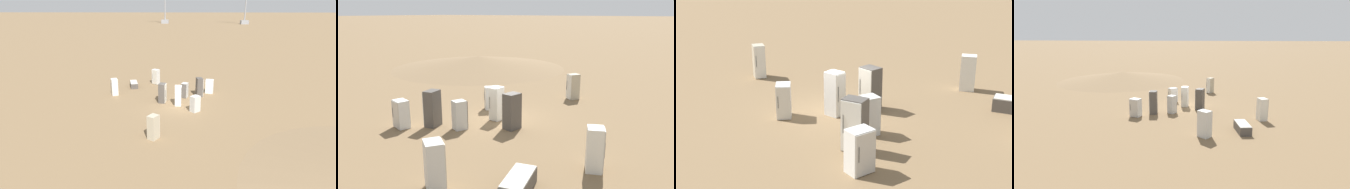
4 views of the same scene
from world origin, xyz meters
TOP-DOWN VIEW (x-y plane):
  - ground_plane at (0.00, 0.00)m, footprint 1000.00×1000.00m
  - dirt_mound at (-12.10, 12.91)m, footprint 18.03×18.03m
  - discarded_fridge_0 at (-0.16, -0.11)m, footprint 0.58×0.71m
  - discarded_fridge_1 at (6.39, -2.86)m, footprint 0.85×0.88m
  - discarded_fridge_2 at (-2.29, -2.82)m, footprint 0.75×0.89m
  - discarded_fridge_3 at (-1.65, 1.35)m, footprint 0.96×0.96m
  - discarded_fridge_4 at (-3.43, -3.92)m, footprint 0.92×0.80m
  - discarded_fridge_5 at (4.90, -5.78)m, footprint 1.21×1.96m
  - discarded_fridge_6 at (2.52, -7.20)m, footprint 0.96×0.93m
  - discarded_fridge_7 at (-0.81, -2.37)m, footprint 0.75×0.81m
  - discarded_fridge_8 at (1.32, -0.82)m, footprint 0.77×0.88m
  - discarded_fridge_9 at (1.47, 6.46)m, footprint 0.86×0.92m

SIDE VIEW (x-z plane):
  - ground_plane at x=0.00m, z-range 0.00..0.00m
  - discarded_fridge_5 at x=4.90m, z-range 0.00..0.61m
  - dirt_mound at x=-12.10m, z-range 0.00..1.22m
  - discarded_fridge_3 at x=-1.65m, z-range 0.00..1.41m
  - discarded_fridge_4 at x=-3.43m, z-range 0.00..1.45m
  - discarded_fridge_7 at x=-0.81m, z-range 0.00..1.49m
  - discarded_fridge_1 at x=6.39m, z-range 0.00..1.71m
  - discarded_fridge_9 at x=1.47m, z-range 0.00..1.72m
  - discarded_fridge_6 at x=2.52m, z-range 0.00..1.73m
  - discarded_fridge_8 at x=1.32m, z-range 0.00..1.85m
  - discarded_fridge_0 at x=-0.16m, z-range 0.00..1.85m
  - discarded_fridge_2 at x=-2.29m, z-range 0.00..1.90m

